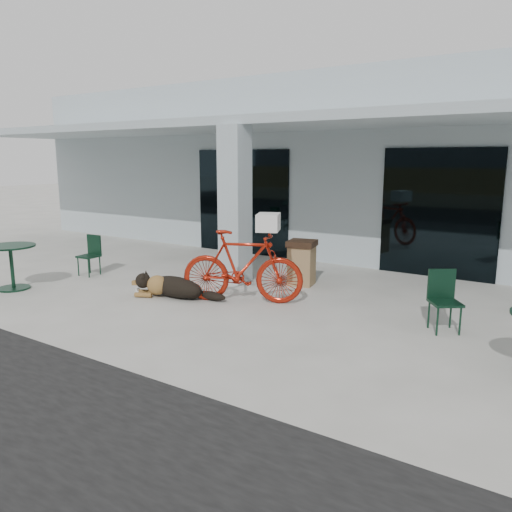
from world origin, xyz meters
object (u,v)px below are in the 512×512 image
Objects in this scene: bicycle at (242,267)px; cafe_chair_far_a at (445,302)px; trash_receptacle at (302,263)px; cafe_table_near at (12,267)px; dog at (175,286)px; cafe_chair_near at (89,256)px.

bicycle is 3.34m from cafe_chair_far_a.
bicycle is 1.69m from trash_receptacle.
bicycle is 2.32× the size of cafe_table_near.
dog is at bearing -124.67° from trash_receptacle.
trash_receptacle is at bearing 121.56° from cafe_chair_far_a.
bicycle reaches higher than dog.
cafe_table_near is at bearing -143.05° from trash_receptacle.
cafe_table_near is 1.59m from cafe_chair_near.
bicycle is 2.37× the size of trash_receptacle.
trash_receptacle is (4.21, 1.80, 0.02)m from cafe_chair_near.
cafe_chair_far_a is at bearing -108.18° from bicycle.
bicycle is at bearing -4.23° from dog.
bicycle is at bearing -1.73° from cafe_chair_near.
cafe_chair_near is 4.58m from trash_receptacle.
bicycle is 1.32m from dog.
bicycle reaches higher than cafe_table_near.
cafe_chair_far_a is (4.49, 0.80, 0.23)m from dog.
cafe_table_near is (-4.20, -1.71, -0.21)m from bicycle.
cafe_table_near is at bearing 87.84° from bicycle.
dog is at bearing 154.81° from cafe_chair_far_a.
cafe_table_near is 1.02× the size of trash_receptacle.
trash_receptacle reaches higher than cafe_table_near.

